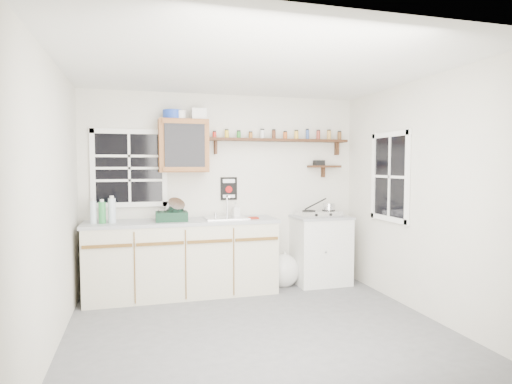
# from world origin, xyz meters

# --- Properties ---
(room) EXTENTS (3.64, 3.24, 2.54)m
(room) POSITION_xyz_m (0.00, 0.00, 1.25)
(room) COLOR #535356
(room) RESTS_ON ground
(main_cabinet) EXTENTS (2.31, 0.63, 0.92)m
(main_cabinet) POSITION_xyz_m (-0.58, 1.30, 0.46)
(main_cabinet) COLOR beige
(main_cabinet) RESTS_ON floor
(right_cabinet) EXTENTS (0.73, 0.57, 0.91)m
(right_cabinet) POSITION_xyz_m (1.25, 1.32, 0.46)
(right_cabinet) COLOR silver
(right_cabinet) RESTS_ON floor
(sink) EXTENTS (0.52, 0.44, 0.29)m
(sink) POSITION_xyz_m (-0.05, 1.30, 0.93)
(sink) COLOR silver
(sink) RESTS_ON main_cabinet
(upper_cabinet) EXTENTS (0.60, 0.32, 0.65)m
(upper_cabinet) POSITION_xyz_m (-0.55, 1.44, 1.82)
(upper_cabinet) COLOR brown
(upper_cabinet) RESTS_ON wall_back
(upper_cabinet_clutter) EXTENTS (0.53, 0.24, 0.14)m
(upper_cabinet_clutter) POSITION_xyz_m (-0.56, 1.44, 2.21)
(upper_cabinet_clutter) COLOR #1837A1
(upper_cabinet_clutter) RESTS_ON upper_cabinet
(spice_shelf) EXTENTS (1.91, 0.18, 0.35)m
(spice_shelf) POSITION_xyz_m (0.74, 1.51, 1.93)
(spice_shelf) COLOR black
(spice_shelf) RESTS_ON wall_back
(secondary_shelf) EXTENTS (0.45, 0.16, 0.24)m
(secondary_shelf) POSITION_xyz_m (1.36, 1.52, 1.58)
(secondary_shelf) COLOR black
(secondary_shelf) RESTS_ON wall_back
(warning_sign) EXTENTS (0.22, 0.02, 0.30)m
(warning_sign) POSITION_xyz_m (0.05, 1.59, 1.28)
(warning_sign) COLOR black
(warning_sign) RESTS_ON wall_back
(window_back) EXTENTS (0.93, 0.03, 0.98)m
(window_back) POSITION_xyz_m (-1.20, 1.59, 1.55)
(window_back) COLOR black
(window_back) RESTS_ON wall_back
(window_right) EXTENTS (0.03, 0.78, 1.08)m
(window_right) POSITION_xyz_m (1.79, 0.55, 1.45)
(window_right) COLOR black
(window_right) RESTS_ON wall_back
(water_bottles) EXTENTS (0.28, 0.09, 0.31)m
(water_bottles) POSITION_xyz_m (-1.49, 1.26, 1.06)
(water_bottles) COLOR silver
(water_bottles) RESTS_ON main_cabinet
(dish_rack) EXTENTS (0.38, 0.29, 0.28)m
(dish_rack) POSITION_xyz_m (-0.71, 1.26, 1.01)
(dish_rack) COLOR black
(dish_rack) RESTS_ON main_cabinet
(soap_bottle) EXTENTS (0.10, 0.10, 0.19)m
(soap_bottle) POSITION_xyz_m (0.11, 1.42, 1.01)
(soap_bottle) COLOR silver
(soap_bottle) RESTS_ON main_cabinet
(rag) EXTENTS (0.14, 0.12, 0.02)m
(rag) POSITION_xyz_m (0.27, 1.20, 0.93)
(rag) COLOR maroon
(rag) RESTS_ON main_cabinet
(hotplate) EXTENTS (0.57, 0.31, 0.08)m
(hotplate) POSITION_xyz_m (1.21, 1.31, 0.95)
(hotplate) COLOR silver
(hotplate) RESTS_ON right_cabinet
(saucepan) EXTENTS (0.39, 0.17, 0.17)m
(saucepan) POSITION_xyz_m (1.34, 1.31, 1.03)
(saucepan) COLOR silver
(saucepan) RESTS_ON hotplate
(trash_bag) EXTENTS (0.42, 0.38, 0.48)m
(trash_bag) POSITION_xyz_m (0.73, 1.34, 0.21)
(trash_bag) COLOR silver
(trash_bag) RESTS_ON floor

